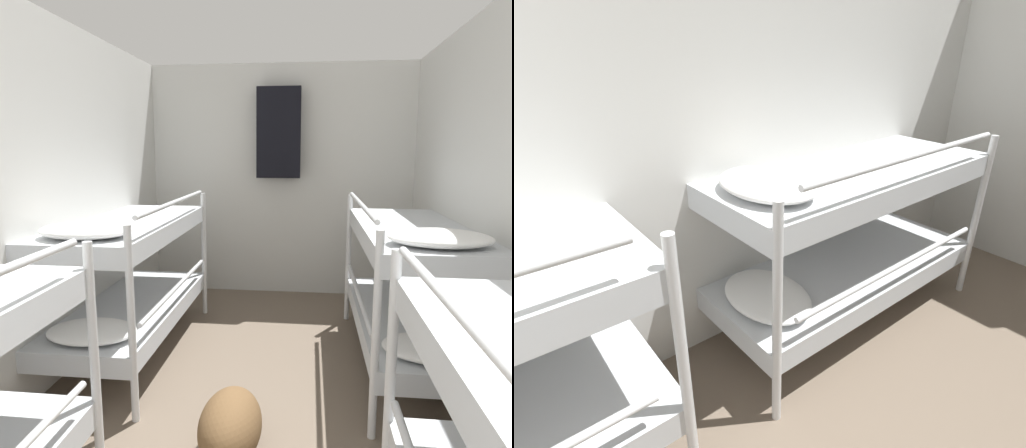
# 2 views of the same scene
# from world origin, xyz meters

# --- Properties ---
(wall_left) EXTENTS (0.06, 5.37, 2.39)m
(wall_left) POSITION_xyz_m (-1.38, 2.62, 1.20)
(wall_left) COLOR silver
(wall_left) RESTS_ON ground_plane
(bunk_stack_left_far) EXTENTS (0.72, 1.79, 1.17)m
(bunk_stack_left_far) POSITION_xyz_m (-1.00, 3.56, 0.65)
(bunk_stack_left_far) COLOR silver
(bunk_stack_left_far) RESTS_ON ground_plane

